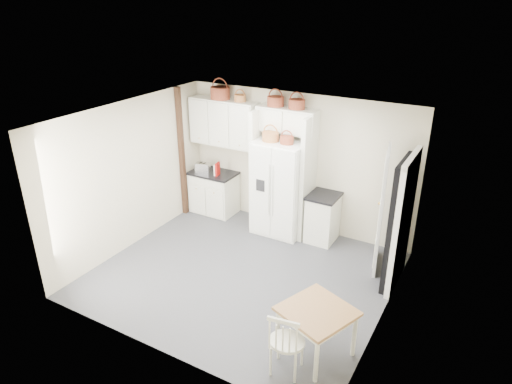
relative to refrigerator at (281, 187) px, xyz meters
The scene contains 28 objects.
floor 1.87m from the refrigerator, 84.76° to the right, with size 4.50×4.50×0.00m, color #43454F.
ceiling 2.37m from the refrigerator, 84.76° to the right, with size 4.50×4.50×0.00m, color white.
wall_back 0.56m from the refrigerator, 67.61° to the left, with size 4.50×4.50×0.00m, color beige.
wall_left 2.69m from the refrigerator, 142.08° to the right, with size 4.00×4.00×0.00m, color beige.
wall_right 2.93m from the refrigerator, 34.28° to the right, with size 4.00×4.00×0.00m, color beige.
refrigerator is the anchor object (origin of this frame).
base_cab_left 1.63m from the refrigerator, behind, with size 0.90×0.57×0.83m, color #EAE9CF.
base_cab_right 0.96m from the refrigerator, ahead, with size 0.49×0.59×0.86m, color #EAE9CF.
dining_table 3.30m from the refrigerator, 55.35° to the right, with size 0.79×0.79×0.66m, color brown.
windsor_chair 3.58m from the refrigerator, 61.96° to the right, with size 0.43×0.39×0.89m, color #EAE9CF.
counter_left 1.56m from the refrigerator, behind, with size 0.94×0.61×0.04m, color black.
counter_right 0.84m from the refrigerator, ahead, with size 0.53×0.63×0.04m, color black.
toaster 1.75m from the refrigerator, behind, with size 0.28×0.16×0.20m, color silver.
cookbook_red 1.40m from the refrigerator, behind, with size 0.04×0.17×0.26m, color #A30F0B.
cookbook_cream 1.43m from the refrigerator, behind, with size 0.03×0.15×0.22m, color white.
basket_upper_b 2.12m from the refrigerator, behind, with size 0.38×0.38×0.23m, color brown.
basket_upper_c 1.82m from the refrigerator, 168.77° to the left, with size 0.22×0.22×0.13m, color brown.
basket_bridge_a 1.57m from the refrigerator, 141.12° to the left, with size 0.31×0.31×0.17m, color brown.
basket_bridge_b 1.56m from the refrigerator, 48.16° to the left, with size 0.29×0.29×0.17m, color brown.
basket_fridge_a 1.00m from the refrigerator, 150.49° to the right, with size 0.31×0.31×0.16m, color brown.
basket_fridge_b 0.98m from the refrigerator, 34.93° to the right, with size 0.24×0.24×0.13m, color brown.
upper_cabinet 1.69m from the refrigerator, behind, with size 1.40×0.34×0.90m, color #EAE9CF.
bridge_cabinet 1.24m from the refrigerator, 90.00° to the left, with size 1.12×0.34×0.45m, color #EAE9CF.
fridge_panel_left 0.57m from the refrigerator, behind, with size 0.08×0.60×2.30m, color #EAE9CF.
fridge_panel_right 0.57m from the refrigerator, ahead, with size 0.08×0.60×2.30m, color #EAE9CF.
trim_post 2.11m from the refrigerator, behind, with size 0.09×0.09×2.60m, color black.
doorway_void 2.40m from the refrigerator, 15.39° to the right, with size 0.18×0.85×2.05m, color black.
door_slab 1.98m from the refrigerator, ahead, with size 0.80×0.04×2.05m, color white.
Camera 1 is at (3.27, -5.33, 4.25)m, focal length 32.00 mm.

